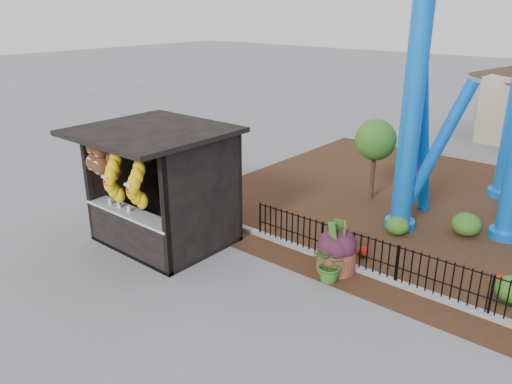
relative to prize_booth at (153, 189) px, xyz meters
The scene contains 8 objects.
ground 3.52m from the prize_booth, 16.49° to the right, with size 120.00×120.00×0.00m, color slate.
mulch_bed 10.11m from the prize_booth, 45.29° to the left, with size 18.00×12.00×0.02m, color #331E11.
curb 7.49m from the prize_booth, 16.65° to the left, with size 18.00×0.18×0.12m, color gray.
prize_booth is the anchor object (origin of this frame).
picket_fence 8.27m from the prize_booth, 14.85° to the left, with size 12.20×0.06×1.00m, color black, non-canonical shape.
terracotta_planter 4.94m from the prize_booth, 22.16° to the left, with size 0.92×0.92×0.56m, color brown.
planter_foliage 4.83m from the prize_booth, 22.16° to the left, with size 0.70×0.70×0.64m, color #341422.
potted_plant 4.91m from the prize_booth, 15.54° to the left, with size 0.79×0.68×0.88m, color #1E5C1B.
Camera 1 is at (6.71, -6.62, 5.98)m, focal length 35.00 mm.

